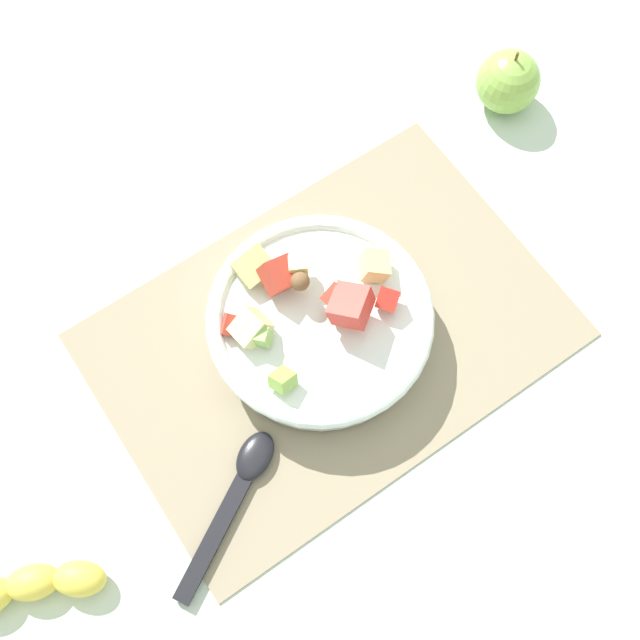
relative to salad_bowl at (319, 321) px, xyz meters
The scene contains 6 objects.
ground_plane 0.04m from the salad_bowl, 135.11° to the left, with size 2.40×2.40×0.00m, color silver.
placemat 0.04m from the salad_bowl, 135.11° to the left, with size 0.52×0.35×0.01m, color gray.
salad_bowl is the anchor object (origin of this frame).
serving_spoon 0.20m from the salad_bowl, 30.28° to the left, with size 0.18×0.12×0.01m.
whole_apple 0.40m from the salad_bowl, 160.74° to the right, with size 0.08×0.08×0.09m.
banana_whole 0.40m from the salad_bowl, ahead, with size 0.15×0.09×0.04m.
Camera 1 is at (0.18, 0.25, 0.83)m, focal length 42.99 mm.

